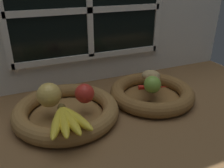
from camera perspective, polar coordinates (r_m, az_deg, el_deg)
name	(u,v)px	position (r cm, az deg, el deg)	size (l,w,h in cm)	color
ground_plane	(118,115)	(84.73, 1.36, -7.44)	(140.00, 90.00, 3.00)	brown
back_wall	(88,17)	(100.65, -5.78, 15.68)	(140.00, 4.60, 55.00)	silver
fruit_bowl_left	(66,111)	(80.76, -10.92, -6.38)	(35.08, 35.08, 5.36)	olive
fruit_bowl_right	(152,93)	(91.99, 9.52, -2.16)	(31.98, 31.98, 5.36)	brown
apple_red_right	(85,93)	(77.68, -6.61, -2.25)	(6.45, 6.45, 6.45)	red
apple_golden_left	(49,95)	(77.28, -14.92, -2.57)	(7.82, 7.82, 7.82)	#DBB756
banana_bunch_front	(67,120)	(68.25, -10.83, -8.51)	(13.14, 17.07, 2.79)	yellow
potato_back	(151,76)	(94.58, 9.32, 2.01)	(7.28, 5.95, 4.40)	tan
potato_large	(153,80)	(89.71, 9.76, 0.90)	(6.10, 5.57, 5.02)	#A38451
lime_near	(152,84)	(84.88, 9.69, -0.11)	(6.16, 6.16, 6.16)	#7AAD3D
chili_pepper	(154,87)	(87.97, 9.96, -0.75)	(1.88, 1.88, 11.21)	red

